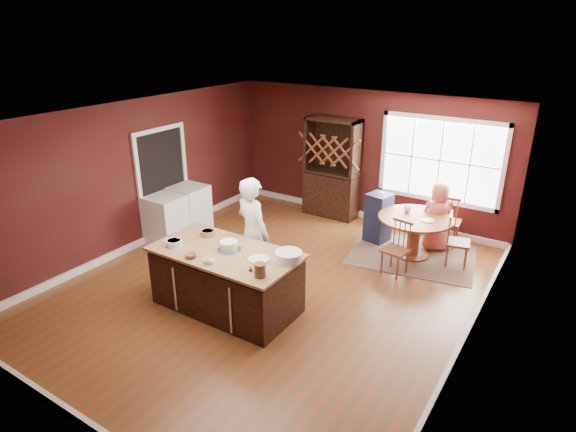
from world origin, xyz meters
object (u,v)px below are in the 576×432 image
at_px(seated_woman, 437,216).
at_px(washer, 166,220).
at_px(chair_south, 396,248).
at_px(baker, 253,233).
at_px(high_chair, 378,217).
at_px(chair_east, 458,240).
at_px(toddler, 384,200).
at_px(layer_cake, 229,246).
at_px(chair_north, 448,219).
at_px(dryer, 190,209).
at_px(kitchen_island, 227,281).
at_px(dining_table, 415,228).
at_px(hutch, 332,168).

bearing_deg(seated_woman, washer, -0.11).
bearing_deg(chair_south, baker, -127.51).
height_order(baker, high_chair, baker).
relative_size(seated_woman, washer, 1.40).
height_order(chair_east, chair_south, chair_east).
distance_m(chair_east, toddler, 1.58).
relative_size(baker, chair_south, 1.93).
height_order(layer_cake, chair_north, layer_cake).
bearing_deg(dryer, kitchen_island, -36.45).
bearing_deg(kitchen_island, dining_table, 61.10).
xyz_separation_m(baker, chair_north, (2.17, 3.19, -0.39)).
relative_size(chair_north, dryer, 1.09).
relative_size(dining_table, layer_cake, 3.78).
height_order(layer_cake, chair_south, layer_cake).
relative_size(chair_north, hutch, 0.49).
bearing_deg(layer_cake, high_chair, 74.89).
bearing_deg(baker, high_chair, -94.25).
xyz_separation_m(chair_south, chair_north, (0.41, 1.61, 0.05)).
bearing_deg(layer_cake, washer, 156.00).
relative_size(chair_south, dryer, 0.99).
relative_size(kitchen_island, hutch, 1.01).
relative_size(high_chair, dryer, 1.05).
bearing_deg(chair_north, dryer, 20.60).
relative_size(baker, layer_cake, 5.23).
bearing_deg(kitchen_island, hutch, 96.38).
distance_m(layer_cake, toddler, 3.56).
bearing_deg(kitchen_island, chair_south, 53.69).
bearing_deg(washer, chair_east, 22.42).
bearing_deg(layer_cake, hutch, 96.95).
distance_m(seated_woman, high_chair, 1.08).
xyz_separation_m(kitchen_island, hutch, (-0.46, 4.09, 0.62)).
bearing_deg(washer, hutch, 56.27).
relative_size(chair_south, hutch, 0.44).
xyz_separation_m(kitchen_island, washer, (-2.42, 1.15, 0.02)).
bearing_deg(baker, kitchen_island, 110.29).
xyz_separation_m(layer_cake, seated_woman, (1.94, 3.58, -0.34)).
relative_size(toddler, hutch, 0.12).
bearing_deg(high_chair, seated_woman, 25.30).
xyz_separation_m(baker, chair_south, (1.75, 1.58, -0.44)).
bearing_deg(toddler, washer, -145.48).
bearing_deg(high_chair, dryer, -142.30).
bearing_deg(kitchen_island, layer_cake, 57.24).
bearing_deg(dryer, high_chair, 25.49).
relative_size(kitchen_island, toddler, 8.25).
xyz_separation_m(kitchen_island, seated_woman, (1.98, 3.63, 0.21)).
bearing_deg(toddler, kitchen_island, -105.72).
xyz_separation_m(chair_east, toddler, (-1.52, 0.31, 0.33)).
bearing_deg(layer_cake, dryer, 144.78).
height_order(dining_table, layer_cake, layer_cake).
relative_size(baker, chair_east, 1.90).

